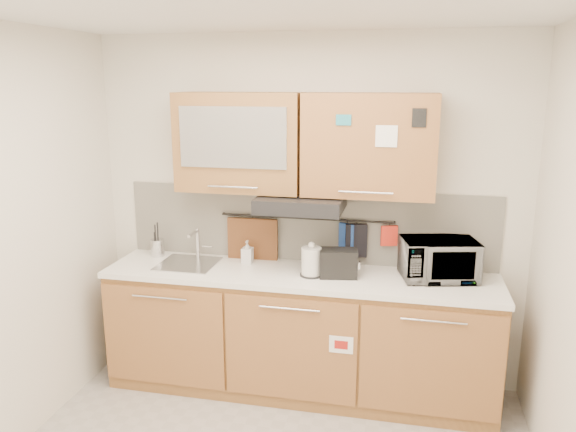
% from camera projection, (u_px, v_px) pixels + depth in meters
% --- Properties ---
extents(ceiling, '(3.20, 3.20, 0.00)m').
position_uv_depth(ceiling, '(249.00, 2.00, 2.49)').
color(ceiling, white).
rests_on(ceiling, wall_back).
extents(wall_back, '(3.20, 0.00, 3.20)m').
position_uv_depth(wall_back, '(307.00, 212.00, 4.22)').
color(wall_back, silver).
rests_on(wall_back, ground).
extents(base_cabinet, '(2.80, 0.64, 0.88)m').
position_uv_depth(base_cabinet, '(299.00, 339.00, 4.14)').
color(base_cabinet, '#A4723A').
rests_on(base_cabinet, floor).
extents(countertop, '(2.82, 0.62, 0.04)m').
position_uv_depth(countertop, '(299.00, 276.00, 4.02)').
color(countertop, white).
rests_on(countertop, base_cabinet).
extents(backsplash, '(2.80, 0.02, 0.56)m').
position_uv_depth(backsplash, '(307.00, 225.00, 4.23)').
color(backsplash, silver).
rests_on(backsplash, countertop).
extents(upper_cabinets, '(1.82, 0.37, 0.70)m').
position_uv_depth(upper_cabinets, '(303.00, 144.00, 3.93)').
color(upper_cabinets, '#A4723A').
rests_on(upper_cabinets, wall_back).
extents(range_hood, '(0.60, 0.46, 0.10)m').
position_uv_depth(range_hood, '(301.00, 203.00, 3.95)').
color(range_hood, black).
rests_on(range_hood, upper_cabinets).
extents(sink, '(0.42, 0.40, 0.26)m').
position_uv_depth(sink, '(189.00, 264.00, 4.20)').
color(sink, silver).
rests_on(sink, countertop).
extents(utensil_rail, '(1.30, 0.02, 0.02)m').
position_uv_depth(utensil_rail, '(306.00, 218.00, 4.18)').
color(utensil_rail, black).
rests_on(utensil_rail, backsplash).
extents(utensil_crock, '(0.11, 0.11, 0.27)m').
position_uv_depth(utensil_crock, '(158.00, 247.00, 4.39)').
color(utensil_crock, silver).
rests_on(utensil_crock, countertop).
extents(kettle, '(0.18, 0.16, 0.25)m').
position_uv_depth(kettle, '(312.00, 262.00, 3.93)').
color(kettle, silver).
rests_on(kettle, countertop).
extents(toaster, '(0.28, 0.20, 0.20)m').
position_uv_depth(toaster, '(338.00, 263.00, 3.92)').
color(toaster, black).
rests_on(toaster, countertop).
extents(microwave, '(0.57, 0.45, 0.28)m').
position_uv_depth(microwave, '(439.00, 259.00, 3.87)').
color(microwave, '#999999').
rests_on(microwave, countertop).
extents(soap_bottle, '(0.08, 0.08, 0.17)m').
position_uv_depth(soap_bottle, '(247.00, 252.00, 4.21)').
color(soap_bottle, '#999999').
rests_on(soap_bottle, countertop).
extents(cutting_board, '(0.39, 0.04, 0.48)m').
position_uv_depth(cutting_board, '(253.00, 249.00, 4.31)').
color(cutting_board, brown).
rests_on(cutting_board, utensil_rail).
extents(oven_mitt, '(0.12, 0.08, 0.20)m').
position_uv_depth(oven_mitt, '(347.00, 237.00, 4.13)').
color(oven_mitt, '#1F4191').
rests_on(oven_mitt, utensil_rail).
extents(dark_pouch, '(0.16, 0.08, 0.25)m').
position_uv_depth(dark_pouch, '(356.00, 241.00, 4.12)').
color(dark_pouch, black).
rests_on(dark_pouch, utensil_rail).
extents(pot_holder, '(0.12, 0.05, 0.15)m').
position_uv_depth(pot_holder, '(389.00, 236.00, 4.06)').
color(pot_holder, red).
rests_on(pot_holder, utensil_rail).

